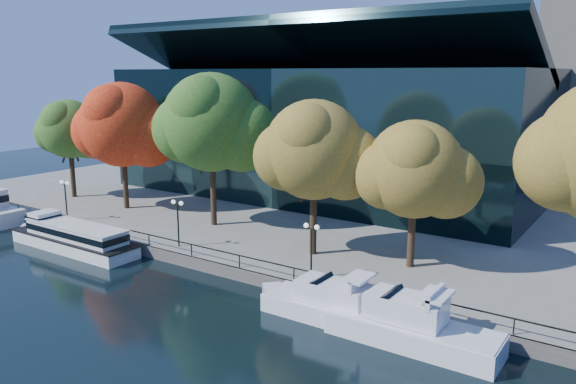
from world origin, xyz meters
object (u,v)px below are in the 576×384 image
Objects in this scene: lamp_1 at (178,213)px; tour_boat at (71,235)px; tree_0 at (69,130)px; tree_4 at (416,172)px; tree_2 at (212,125)px; lamp_2 at (311,238)px; cruiser_far at (405,324)px; tree_3 at (315,152)px; cruiser_near at (334,305)px; lamp_0 at (65,191)px; tree_1 at (123,127)px.

tour_boat is at bearing -159.09° from lamp_1.
tree_0 reaches higher than tree_4.
lamp_2 is at bearing -24.29° from tree_2.
cruiser_far is 0.98× the size of tree_0.
lamp_2 is (15.36, -6.93, -6.81)m from tree_2.
lamp_2 is at bearing -60.96° from tree_3.
cruiser_near is at bearing -51.61° from tree_3.
lamp_1 is at bearing -161.32° from tree_4.
lamp_0 is at bearing -169.91° from tree_3.
lamp_2 is at bearing 156.95° from cruiser_far.
tree_4 is at bearing 19.46° from tour_boat.
lamp_0 is (-13.68, -6.93, -6.81)m from tree_2.
tree_3 reaches higher than tour_boat.
cruiser_far is at bearing -36.47° from tree_3.
cruiser_far is 12.89m from tree_4.
cruiser_far is at bearing -3.33° from cruiser_near.
tree_2 is 1.16× the size of tree_3.
tree_4 is 20.06m from lamp_1.
tree_3 is (20.53, 8.44, 8.19)m from tour_boat.
tree_0 is 0.79× the size of tree_2.
lamp_1 is 1.00× the size of lamp_2.
tree_3 is 3.13× the size of lamp_1.
lamp_1 and lamp_2 have the same top height.
lamp_2 is at bearing 138.08° from cruiser_near.
lamp_2 reaches higher than tour_boat.
lamp_1 is at bearing -73.83° from tree_2.
tree_4 is 9.26m from lamp_2.
tree_1 reaches higher than tree_3.
tree_2 is (-19.22, 10.40, 9.75)m from cruiser_near.
lamp_2 reaches higher than cruiser_far.
cruiser_far reaches higher than tour_boat.
tour_boat is at bearing 179.97° from cruiser_far.
tree_3 reaches higher than lamp_2.
tree_0 is 0.85× the size of tree_1.
tree_4 reaches higher than tour_boat.
tour_boat is 23.60m from lamp_2.
tree_3 is 12.93m from lamp_1.
tree_1 is 9.09m from lamp_0.
lamp_0 is (-26.42, -4.70, -5.46)m from tree_3.
tree_0 is at bearing 169.36° from lamp_2.
lamp_0 is at bearing 180.00° from lamp_1.
tree_3 is at bearing -168.67° from tree_4.
tree_1 is 25.44m from tree_3.
tree_2 is 20.69m from tree_4.
tree_4 is at bearing 110.01° from cruiser_far.
lamp_0 is 15.69m from lamp_1.
lamp_1 reaches higher than tour_boat.
tour_boat is 19.84m from tree_0.
lamp_1 is (9.79, 3.74, 2.74)m from tour_boat.
lamp_2 is (29.04, 0.00, 0.00)m from lamp_0.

